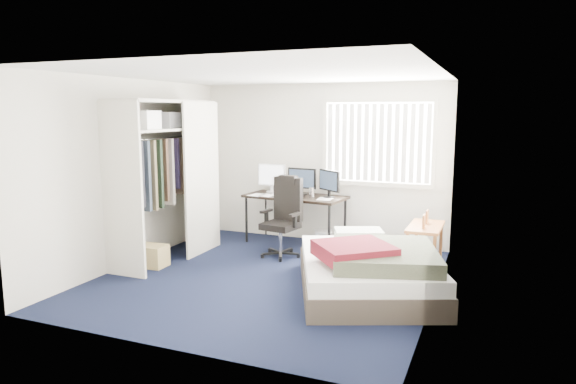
% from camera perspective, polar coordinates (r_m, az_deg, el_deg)
% --- Properties ---
extents(ground, '(4.20, 4.20, 0.00)m').
position_cam_1_polar(ground, '(6.52, -2.24, -9.52)').
color(ground, black).
rests_on(ground, ground).
extents(room_shell, '(4.20, 4.20, 4.20)m').
position_cam_1_polar(room_shell, '(6.21, -2.32, 3.81)').
color(room_shell, silver).
rests_on(room_shell, ground).
extents(window_assembly, '(1.72, 0.09, 1.32)m').
position_cam_1_polar(window_assembly, '(7.86, 9.94, 5.42)').
color(window_assembly, white).
rests_on(window_assembly, ground).
extents(closet, '(0.64, 1.84, 2.22)m').
position_cam_1_polar(closet, '(7.29, -13.50, 3.09)').
color(closet, beige).
rests_on(closet, ground).
extents(desk, '(1.63, 0.90, 1.23)m').
position_cam_1_polar(desk, '(8.02, 0.92, -0.18)').
color(desk, black).
rests_on(desk, ground).
extents(office_chair, '(0.63, 0.63, 1.15)m').
position_cam_1_polar(office_chair, '(7.40, -0.53, -3.72)').
color(office_chair, black).
rests_on(office_chair, ground).
extents(footstool, '(0.32, 0.29, 0.22)m').
position_cam_1_polar(footstool, '(8.06, 3.95, -4.70)').
color(footstool, white).
rests_on(footstool, ground).
extents(nightstand, '(0.42, 0.84, 0.75)m').
position_cam_1_polar(nightstand, '(7.06, 15.01, -4.13)').
color(nightstand, brown).
rests_on(nightstand, ground).
extents(bed, '(2.11, 2.38, 0.65)m').
position_cam_1_polar(bed, '(6.02, 8.92, -8.41)').
color(bed, '#3C332B').
rests_on(bed, ground).
extents(pine_box, '(0.40, 0.30, 0.29)m').
position_cam_1_polar(pine_box, '(7.18, -14.89, -6.87)').
color(pine_box, tan).
rests_on(pine_box, ground).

